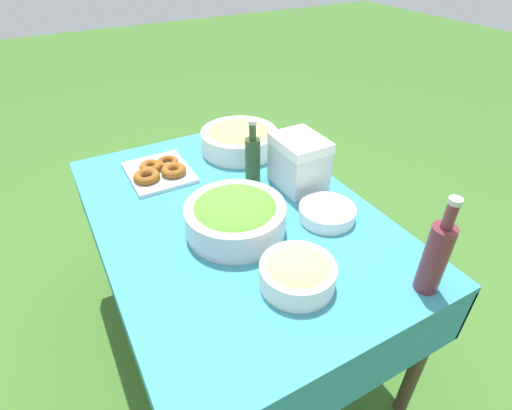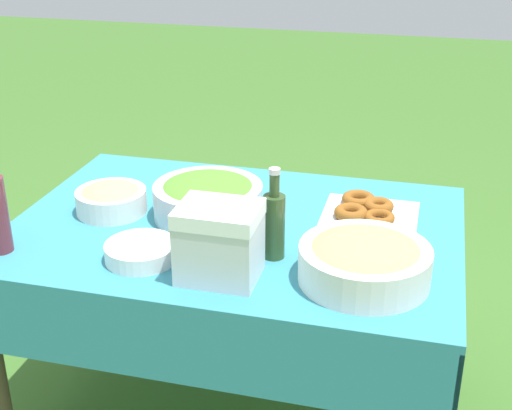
{
  "view_description": "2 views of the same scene",
  "coord_description": "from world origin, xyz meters",
  "views": [
    {
      "loc": [
        1.07,
        -0.5,
        1.61
      ],
      "look_at": [
        0.06,
        0.06,
        0.78
      ],
      "focal_mm": 28.0,
      "sensor_mm": 36.0,
      "label": 1
    },
    {
      "loc": [
        -0.55,
        1.88,
        1.69
      ],
      "look_at": [
        -0.07,
        0.04,
        0.83
      ],
      "focal_mm": 50.0,
      "sensor_mm": 36.0,
      "label": 2
    }
  ],
  "objects": [
    {
      "name": "donut_platter",
      "position": [
        -0.38,
        -0.16,
        0.75
      ],
      "size": [
        0.29,
        0.26,
        0.05
      ],
      "color": "silver",
      "rests_on": "picnic_table"
    },
    {
      "name": "cooler_box",
      "position": [
        -0.05,
        0.31,
        0.84
      ],
      "size": [
        0.21,
        0.17,
        0.2
      ],
      "color": "silver",
      "rests_on": "picnic_table"
    },
    {
      "name": "picnic_table",
      "position": [
        0.0,
        0.0,
        0.64
      ],
      "size": [
        1.36,
        0.95,
        0.73
      ],
      "color": "teal",
      "rests_on": "ground_plane"
    },
    {
      "name": "olive_oil_bottle",
      "position": [
        -0.16,
        0.17,
        0.84
      ],
      "size": [
        0.06,
        0.06,
        0.26
      ],
      "color": "#2D4723",
      "rests_on": "picnic_table"
    },
    {
      "name": "bread_bowl",
      "position": [
        -0.42,
        0.24,
        0.79
      ],
      "size": [
        0.35,
        0.35,
        0.12
      ],
      "color": "white",
      "rests_on": "picnic_table"
    },
    {
      "name": "pasta_bowl",
      "position": [
        0.41,
        0.01,
        0.78
      ],
      "size": [
        0.22,
        0.22,
        0.09
      ],
      "color": "white",
      "rests_on": "picnic_table"
    },
    {
      "name": "plate_stack",
      "position": [
        0.19,
        0.28,
        0.76
      ],
      "size": [
        0.2,
        0.2,
        0.05
      ],
      "color": "white",
      "rests_on": "picnic_table"
    },
    {
      "name": "salad_bowl",
      "position": [
        0.1,
        -0.04,
        0.8
      ],
      "size": [
        0.34,
        0.34,
        0.12
      ],
      "color": "silver",
      "rests_on": "picnic_table"
    }
  ]
}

